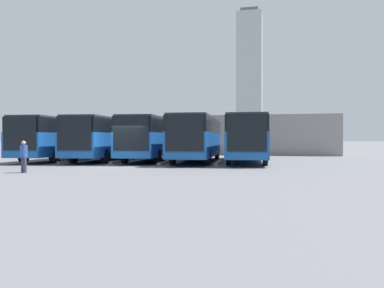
% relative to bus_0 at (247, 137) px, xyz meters
% --- Properties ---
extents(ground_plane, '(600.00, 600.00, 0.00)m').
position_rel_bus_0_xyz_m(ground_plane, '(7.15, 6.22, -1.81)').
color(ground_plane, '#5B5B60').
extents(bus_0, '(3.52, 11.82, 3.24)m').
position_rel_bus_0_xyz_m(bus_0, '(0.00, 0.00, 0.00)').
color(bus_0, '#19519E').
rests_on(bus_0, ground_plane).
extents(curb_divider_0, '(0.66, 5.25, 0.15)m').
position_rel_bus_0_xyz_m(curb_divider_0, '(1.79, 1.72, -1.74)').
color(curb_divider_0, '#9E9E99').
rests_on(curb_divider_0, ground_plane).
extents(bus_1, '(3.52, 11.82, 3.24)m').
position_rel_bus_0_xyz_m(bus_1, '(3.57, 0.45, 0.00)').
color(bus_1, '#19519E').
rests_on(bus_1, ground_plane).
extents(curb_divider_1, '(0.66, 5.25, 0.15)m').
position_rel_bus_0_xyz_m(curb_divider_1, '(5.36, 2.18, -1.74)').
color(curb_divider_1, '#9E9E99').
rests_on(curb_divider_1, ground_plane).
extents(bus_2, '(3.52, 11.82, 3.24)m').
position_rel_bus_0_xyz_m(bus_2, '(7.15, -0.15, 0.00)').
color(bus_2, '#19519E').
rests_on(bus_2, ground_plane).
extents(curb_divider_2, '(0.66, 5.25, 0.15)m').
position_rel_bus_0_xyz_m(curb_divider_2, '(8.94, 1.58, -1.74)').
color(curb_divider_2, '#9E9E99').
rests_on(curb_divider_2, ground_plane).
extents(bus_3, '(3.52, 11.82, 3.24)m').
position_rel_bus_0_xyz_m(bus_3, '(10.72, 0.40, 0.00)').
color(bus_3, '#19519E').
rests_on(bus_3, ground_plane).
extents(curb_divider_3, '(0.66, 5.25, 0.15)m').
position_rel_bus_0_xyz_m(curb_divider_3, '(12.51, 2.12, -1.74)').
color(curb_divider_3, '#9E9E99').
rests_on(curb_divider_3, ground_plane).
extents(bus_4, '(3.52, 11.82, 3.24)m').
position_rel_bus_0_xyz_m(bus_4, '(14.29, 0.86, 0.00)').
color(bus_4, '#19519E').
rests_on(bus_4, ground_plane).
extents(pedestrian, '(0.46, 0.46, 1.58)m').
position_rel_bus_0_xyz_m(pedestrian, '(10.04, 11.21, -0.96)').
color(pedestrian, '#38384C').
rests_on(pedestrian, ground_plane).
extents(station_building, '(31.01, 14.00, 4.19)m').
position_rel_bus_0_xyz_m(station_building, '(7.15, -17.05, 0.31)').
color(station_building, gray).
rests_on(station_building, ground_plane).
extents(office_tower, '(14.83, 14.83, 79.86)m').
position_rel_bus_0_xyz_m(office_tower, '(15.04, -201.27, 37.51)').
color(office_tower, '#ADB2B7').
rests_on(office_tower, ground_plane).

